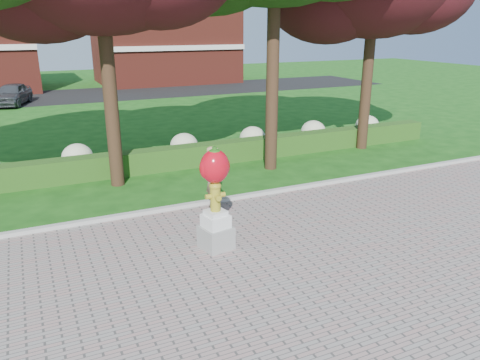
# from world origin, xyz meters

# --- Properties ---
(ground) EXTENTS (100.00, 100.00, 0.00)m
(ground) POSITION_xyz_m (0.00, 0.00, 0.00)
(ground) COLOR #154812
(ground) RESTS_ON ground
(walkway) EXTENTS (40.00, 14.00, 0.04)m
(walkway) POSITION_xyz_m (0.00, -4.00, 0.02)
(walkway) COLOR gray
(walkway) RESTS_ON ground
(curb) EXTENTS (40.00, 0.18, 0.15)m
(curb) POSITION_xyz_m (0.00, 3.00, 0.07)
(curb) COLOR #ADADA5
(curb) RESTS_ON ground
(lawn_hedge) EXTENTS (24.00, 0.70, 0.80)m
(lawn_hedge) POSITION_xyz_m (0.00, 7.00, 0.40)
(lawn_hedge) COLOR #224C15
(lawn_hedge) RESTS_ON ground
(hydrangea_row) EXTENTS (20.10, 1.10, 0.99)m
(hydrangea_row) POSITION_xyz_m (0.57, 8.00, 0.55)
(hydrangea_row) COLOR #BFC496
(hydrangea_row) RESTS_ON ground
(street) EXTENTS (50.00, 8.00, 0.02)m
(street) POSITION_xyz_m (0.00, 28.00, 0.01)
(street) COLOR black
(street) RESTS_ON ground
(building_right) EXTENTS (12.00, 8.00, 6.40)m
(building_right) POSITION_xyz_m (8.00, 34.00, 3.20)
(building_right) COLOR maroon
(building_right) RESTS_ON ground
(hydrant_sculpture) EXTENTS (0.78, 0.78, 2.46)m
(hydrant_sculpture) POSITION_xyz_m (-0.81, 0.25, 1.34)
(hydrant_sculpture) COLOR gray
(hydrant_sculpture) RESTS_ON walkway
(woman) EXTENTS (0.56, 0.74, 1.84)m
(woman) POSITION_xyz_m (0.10, 2.60, 0.96)
(woman) COLOR tan
(woman) RESTS_ON walkway
(parked_car) EXTENTS (2.87, 4.49, 1.42)m
(parked_car) POSITION_xyz_m (-5.08, 25.27, 0.73)
(parked_car) COLOR #3E4146
(parked_car) RESTS_ON street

